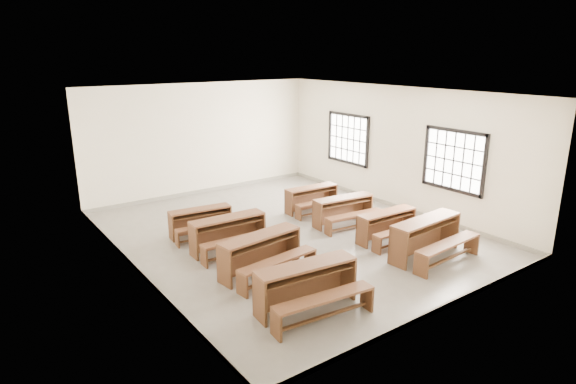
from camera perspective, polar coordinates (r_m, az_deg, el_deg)
room at (r=10.57m, az=0.40°, el=6.04°), size 8.50×8.50×3.20m
desk_set_0 at (r=7.84m, az=2.36°, el=-10.83°), size 1.80×1.06×0.77m
desk_set_1 at (r=9.05m, az=-3.12°, el=-7.05°), size 1.77×1.06×0.76m
desk_set_2 at (r=10.14m, az=-6.99°, el=-4.65°), size 1.64×0.88×0.72m
desk_set_3 at (r=11.06m, az=-10.25°, el=-3.29°), size 1.47×0.88×0.63m
desk_set_4 at (r=10.14m, az=16.22°, el=-4.94°), size 1.82×1.02×0.80m
desk_set_5 at (r=10.82m, az=11.76°, el=-3.72°), size 1.49×0.81×0.66m
desk_set_6 at (r=11.62m, az=6.68°, el=-2.00°), size 1.60×0.95×0.69m
desk_set_7 at (r=12.56m, az=2.91°, el=-0.61°), size 1.49×0.84×0.65m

